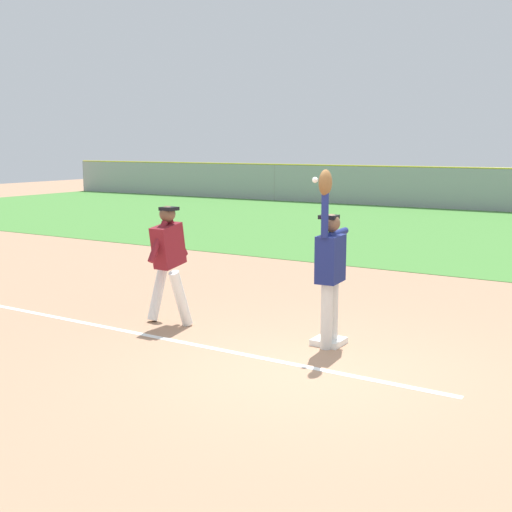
{
  "coord_description": "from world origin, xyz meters",
  "views": [
    {
      "loc": [
        3.45,
        -6.84,
        2.58
      ],
      "look_at": [
        -1.4,
        1.03,
        1.05
      ],
      "focal_mm": 47.5,
      "sensor_mm": 36.0,
      "label": 1
    }
  ],
  "objects": [
    {
      "name": "ground_plane",
      "position": [
        0.0,
        0.0,
        0.0
      ],
      "size": [
        68.93,
        68.93,
        0.0
      ],
      "primitive_type": "plane",
      "color": "tan"
    },
    {
      "name": "chalk_foul_line",
      "position": [
        -4.21,
        0.01,
        0.0
      ],
      "size": [
        12.0,
        0.29,
        0.01
      ],
      "primitive_type": "cube",
      "rotation": [
        0.0,
        0.0,
        -0.02
      ],
      "color": "white",
      "rests_on": "ground_plane"
    },
    {
      "name": "first_base",
      "position": [
        -0.21,
        0.91,
        0.04
      ],
      "size": [
        0.38,
        0.38,
        0.08
      ],
      "primitive_type": "cube",
      "rotation": [
        0.0,
        0.0,
        0.0
      ],
      "color": "white",
      "rests_on": "ground_plane"
    },
    {
      "name": "fielder",
      "position": [
        -0.17,
        0.81,
        1.12
      ],
      "size": [
        0.3,
        0.9,
        2.28
      ],
      "rotation": [
        0.0,
        0.0,
        3.22
      ],
      "color": "silver",
      "rests_on": "ground_plane"
    },
    {
      "name": "runner",
      "position": [
        -2.63,
        0.63,
        1.0
      ],
      "size": [
        0.71,
        0.84,
        1.72
      ],
      "rotation": [
        0.0,
        0.0,
        -0.02
      ],
      "color": "white",
      "rests_on": "ground_plane"
    },
    {
      "name": "baseball",
      "position": [
        -0.36,
        0.75,
        2.14
      ],
      "size": [
        0.07,
        0.07,
        0.07
      ],
      "primitive_type": "sphere",
      "color": "white"
    },
    {
      "name": "parked_car_white",
      "position": [
        -6.09,
        24.84,
        0.67
      ],
      "size": [
        4.42,
        2.16,
        1.25
      ],
      "rotation": [
        0.0,
        0.0,
        0.01
      ],
      "color": "white",
      "rests_on": "ground_plane"
    }
  ]
}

